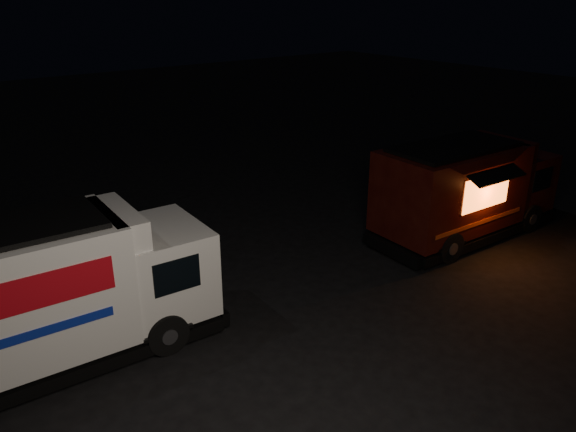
# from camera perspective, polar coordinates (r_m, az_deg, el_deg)

# --- Properties ---
(ground) EXTENTS (80.00, 80.00, 0.00)m
(ground) POSITION_cam_1_polar(r_m,az_deg,el_deg) (11.70, 0.53, -11.80)
(ground) COLOR black
(ground) RESTS_ON ground
(white_truck) EXTENTS (6.42, 2.55, 2.85)m
(white_truck) POSITION_cam_1_polar(r_m,az_deg,el_deg) (11.09, -23.17, -7.24)
(white_truck) COLOR silver
(white_truck) RESTS_ON ground
(red_truck) EXTENTS (5.99, 2.50, 2.74)m
(red_truck) POSITION_cam_1_polar(r_m,az_deg,el_deg) (16.39, 17.80, 2.67)
(red_truck) COLOR #3A100A
(red_truck) RESTS_ON ground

